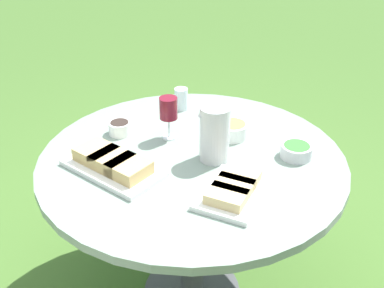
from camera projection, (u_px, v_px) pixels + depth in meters
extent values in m
cylinder|color=#4C4C51|center=(192.00, 231.00, 2.15)|extent=(0.11, 0.11, 0.71)
cylinder|color=gray|center=(192.00, 160.00, 1.96)|extent=(1.24, 1.24, 0.03)
cylinder|color=silver|center=(215.00, 134.00, 1.88)|extent=(0.12, 0.12, 0.23)
cone|color=silver|center=(202.00, 113.00, 1.82)|extent=(0.03, 0.03, 0.03)
cylinder|color=silver|center=(169.00, 137.00, 2.08)|extent=(0.06, 0.06, 0.01)
cylinder|color=silver|center=(169.00, 127.00, 2.06)|extent=(0.01, 0.01, 0.09)
cylinder|color=maroon|center=(168.00, 108.00, 2.01)|extent=(0.08, 0.08, 0.09)
cube|color=white|center=(113.00, 169.00, 1.86)|extent=(0.41, 0.43, 0.02)
cube|color=tan|center=(129.00, 169.00, 1.79)|extent=(0.19, 0.19, 0.05)
cube|color=tan|center=(112.00, 161.00, 1.84)|extent=(0.19, 0.19, 0.05)
cube|color=tan|center=(97.00, 153.00, 1.89)|extent=(0.19, 0.19, 0.05)
cube|color=white|center=(233.00, 193.00, 1.72)|extent=(0.34, 0.36, 0.02)
cube|color=#E0C184|center=(227.00, 197.00, 1.65)|extent=(0.17, 0.16, 0.04)
cube|color=#E0C184|center=(234.00, 187.00, 1.70)|extent=(0.17, 0.16, 0.04)
cube|color=#E0C184|center=(240.00, 177.00, 1.75)|extent=(0.17, 0.16, 0.04)
cylinder|color=white|center=(232.00, 130.00, 2.08)|extent=(0.13, 0.13, 0.06)
cylinder|color=#E0C147|center=(233.00, 126.00, 2.07)|extent=(0.11, 0.11, 0.03)
cylinder|color=silver|center=(296.00, 151.00, 1.94)|extent=(0.13, 0.13, 0.05)
cylinder|color=#387533|center=(297.00, 148.00, 1.93)|extent=(0.10, 0.10, 0.02)
cylinder|color=white|center=(120.00, 128.00, 2.10)|extent=(0.10, 0.10, 0.06)
cylinder|color=#2D231E|center=(120.00, 125.00, 2.09)|extent=(0.08, 0.08, 0.03)
cylinder|color=silver|center=(181.00, 99.00, 2.31)|extent=(0.06, 0.06, 0.11)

